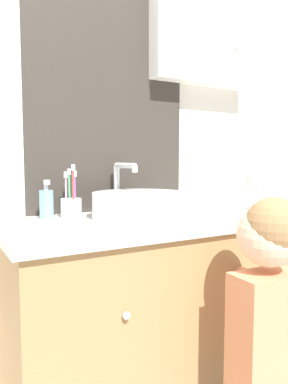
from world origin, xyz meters
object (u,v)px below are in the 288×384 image
(child_figure, at_px, (267,321))
(teddy_bear, at_px, (253,193))
(toothbrush_holder, at_px, (71,206))
(soap_dispenser, at_px, (47,204))
(sink_basin, at_px, (140,204))

(child_figure, bearing_deg, teddy_bear, 49.48)
(toothbrush_holder, bearing_deg, teddy_bear, -13.56)
(toothbrush_holder, height_order, soap_dispenser, toothbrush_holder)
(teddy_bear, bearing_deg, child_figure, -130.52)
(soap_dispenser, xyz_separation_m, child_figure, (0.49, -0.59, -0.32))
(toothbrush_holder, xyz_separation_m, soap_dispenser, (-0.09, 0.01, 0.01))
(toothbrush_holder, distance_m, soap_dispenser, 0.09)
(sink_basin, xyz_separation_m, toothbrush_holder, (-0.21, 0.14, -0.01))
(sink_basin, height_order, toothbrush_holder, sink_basin)
(soap_dispenser, bearing_deg, sink_basin, -26.15)
(soap_dispenser, relative_size, teddy_bear, 0.93)
(child_figure, relative_size, teddy_bear, 6.32)
(child_figure, xyz_separation_m, teddy_bear, (0.34, 0.40, 0.33))
(sink_basin, height_order, teddy_bear, sink_basin)
(sink_basin, bearing_deg, soap_dispenser, 153.85)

